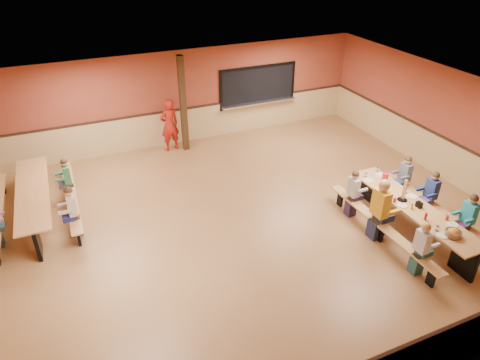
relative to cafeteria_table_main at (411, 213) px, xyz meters
name	(u,v)px	position (x,y,z in m)	size (l,w,h in m)	color
ground	(248,221)	(-3.27, 1.86, -0.53)	(12.00, 12.00, 0.00)	brown
room_envelope	(248,197)	(-3.27, 1.86, 0.16)	(12.04, 10.04, 3.02)	brown
kitchen_pass_through	(258,88)	(-0.67, 6.82, 0.96)	(2.78, 0.28, 1.38)	black
structural_post	(183,105)	(-3.47, 6.26, 0.97)	(0.18, 0.18, 3.00)	black
cafeteria_table_main	(411,213)	(0.00, 0.00, 0.00)	(1.91, 3.70, 0.74)	#BA8449
cafeteria_table_second	(34,198)	(-7.94, 4.11, 0.00)	(1.91, 3.70, 0.74)	#BA8449
seated_child_white_left	(420,249)	(-0.83, -1.14, 0.09)	(0.38, 0.31, 1.23)	silver
seated_adult_yellow	(379,210)	(-0.83, 0.15, 0.22)	(0.50, 0.41, 1.49)	gold
seated_child_grey_left	(353,194)	(-0.83, 1.11, 0.08)	(0.37, 0.30, 1.22)	#B2B2B2
seated_child_teal_right	(467,220)	(0.83, -0.79, 0.10)	(0.39, 0.32, 1.26)	teal
seated_child_navy_right	(430,195)	(0.83, 0.29, 0.10)	(0.39, 0.32, 1.26)	navy
seated_child_char_right	(404,178)	(0.83, 1.19, 0.09)	(0.38, 0.31, 1.23)	#575B62
seated_child_green_sec	(68,181)	(-7.11, 4.51, 0.08)	(0.37, 0.30, 1.21)	#3C815C
seated_child_tan_sec	(73,212)	(-7.11, 2.98, 0.10)	(0.39, 0.32, 1.25)	#C2AB9A
standing_woman	(169,125)	(-3.92, 6.41, 0.32)	(0.61, 0.40, 1.69)	#A91D13
punch_pitcher	(385,177)	(0.12, 1.13, 0.32)	(0.16, 0.16, 0.22)	red
chip_bowl	(453,233)	(-0.06, -1.19, 0.29)	(0.32, 0.32, 0.15)	orange
napkin_dispenser	(419,205)	(0.06, -0.10, 0.28)	(0.10, 0.14, 0.13)	black
condiment_mustard	(412,206)	(-0.14, -0.09, 0.30)	(0.06, 0.06, 0.17)	yellow
condiment_ketchup	(426,216)	(-0.16, -0.53, 0.30)	(0.06, 0.06, 0.17)	#B2140F
table_paddle	(403,196)	(-0.10, 0.25, 0.35)	(0.16, 0.16, 0.56)	black
place_settings	(414,203)	(0.00, 0.00, 0.27)	(0.65, 3.30, 0.11)	beige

